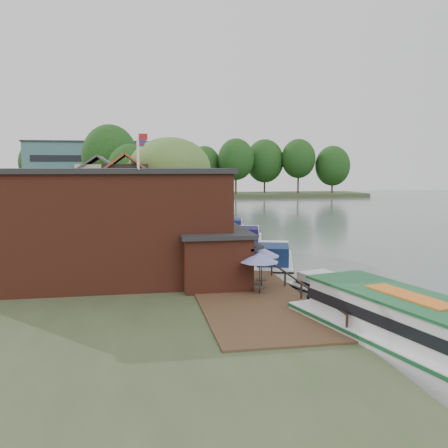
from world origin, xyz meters
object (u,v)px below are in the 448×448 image
cruiser_3 (233,227)px  umbrella_4 (213,243)px  cottage_b (100,194)px  cruiser_1 (273,257)px  cottage_a (126,200)px  umbrella_1 (261,266)px  hotel_block (94,173)px  cruiser_2 (247,237)px  willow (170,187)px  umbrella_3 (234,249)px  umbrella_2 (227,258)px  umbrella_5 (214,239)px  pub (139,224)px  cruiser_0 (339,291)px  cruiser_4 (215,217)px  swan (341,335)px  tour_boat (420,336)px  umbrella_0 (259,273)px  cottage_c (136,190)px

cruiser_3 → umbrella_4: bearing=-92.1°
cottage_b → cruiser_1: cottage_b is taller
cottage_a → umbrella_1: bearing=-66.0°
hotel_block → cruiser_3: bearing=-66.3°
umbrella_1 → cruiser_2: 19.80m
willow → umbrella_3: size_ratio=4.35×
umbrella_2 → umbrella_5: same height
pub → cruiser_2: (10.86, 15.79, -3.39)m
umbrella_3 → cottage_b: bearing=116.7°
cruiser_2 → cruiser_0: bearing=-74.0°
pub → cruiser_4: size_ratio=1.95×
umbrella_1 → umbrella_2: size_ratio=1.00×
cottage_a → umbrella_1: (8.29, -18.65, -2.96)m
swan → umbrella_2: bearing=110.5°
hotel_block → tour_boat: bearing=-77.6°
cruiser_3 → umbrella_5: bearing=-92.6°
umbrella_3 → tour_boat: (4.00, -18.14, -0.74)m
umbrella_0 → cruiser_1: (3.72, 10.09, -1.03)m
tour_boat → cruiser_2: bearing=76.2°
umbrella_5 → cruiser_4: umbrella_5 is taller
cruiser_3 → cruiser_4: (-0.66, 9.80, 0.18)m
cruiser_1 → cruiser_3: bearing=103.5°
cruiser_1 → swan: cruiser_1 is taller
umbrella_0 → cruiser_0: 4.93m
umbrella_0 → umbrella_5: 14.07m
cruiser_0 → tour_boat: tour_boat is taller
cruiser_1 → cruiser_4: 31.60m
umbrella_1 → cruiser_1: 8.85m
cruiser_0 → swan: cruiser_0 is taller
umbrella_2 → umbrella_3: size_ratio=0.99×
cruiser_1 → umbrella_4: bearing=177.7°
cottage_b → umbrella_0: (10.69, -30.51, -2.96)m
umbrella_2 → umbrella_5: 9.16m
umbrella_1 → umbrella_2: 3.44m
pub → cottage_c: bearing=90.0°
cruiser_1 → cruiser_4: size_ratio=1.01×
hotel_block → swan: (17.50, -81.67, -6.93)m
cruiser_3 → tour_boat: tour_boat is taller
cottage_a → umbrella_4: size_ratio=3.62×
cottage_b → tour_boat: (14.98, -39.99, -3.70)m
pub → umbrella_1: pub is taller
umbrella_1 → cruiser_3: 30.35m
umbrella_3 → cruiser_3: 23.70m
umbrella_2 → cruiser_0: (5.74, -5.19, -1.21)m
hotel_block → cruiser_4: 40.08m
umbrella_0 → tour_boat: size_ratio=0.17×
umbrella_0 → umbrella_1: (0.60, 1.86, 0.00)m
umbrella_2 → cruiser_2: (5.14, 16.39, -1.03)m
cruiser_3 → cruiser_4: size_ratio=0.88×
tour_boat → swan: (-1.48, 4.32, -1.33)m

